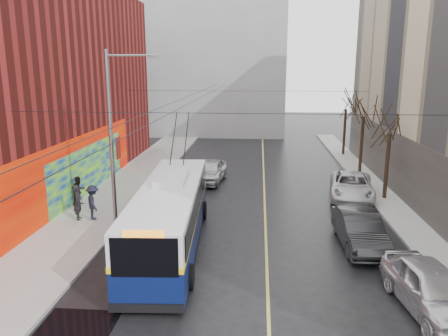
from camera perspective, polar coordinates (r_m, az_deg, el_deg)
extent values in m
cube|color=gray|center=(26.02, -16.11, -5.57)|extent=(4.00, 60.00, 0.15)
cube|color=gray|center=(25.65, 22.51, -6.34)|extent=(2.00, 60.00, 0.15)
cube|color=#BFB74C|center=(26.31, 5.35, -5.05)|extent=(0.12, 50.00, 0.01)
cube|color=red|center=(24.51, -22.32, -2.49)|extent=(0.08, 28.00, 4.00)
cube|color=#05239F|center=(29.89, -17.08, -0.19)|extent=(0.06, 12.00, 3.20)
cube|color=#4C4742|center=(27.25, 23.55, -1.10)|extent=(0.06, 36.00, 4.00)
cube|color=gray|center=(56.45, -2.66, 13.95)|extent=(20.00, 12.00, 18.00)
cylinder|color=slate|center=(22.56, -14.53, 3.31)|extent=(0.20, 0.20, 9.00)
cube|color=#5F130D|center=(22.50, -13.65, 2.55)|extent=(0.04, 0.60, 1.10)
cylinder|color=slate|center=(21.89, -12.12, 14.20)|extent=(2.40, 0.10, 0.10)
cube|color=slate|center=(21.61, -9.22, 14.07)|extent=(0.50, 0.22, 0.12)
cylinder|color=black|center=(26.53, -6.04, 8.77)|extent=(0.02, 60.00, 0.02)
cylinder|color=black|center=(26.36, -3.88, 8.78)|extent=(0.02, 60.00, 0.02)
cylinder|color=black|center=(17.13, 1.03, 7.14)|extent=(18.00, 0.02, 0.02)
cylinder|color=black|center=(33.07, 2.80, 10.02)|extent=(18.00, 0.02, 0.02)
cylinder|color=black|center=(28.80, 20.49, 0.09)|extent=(0.24, 0.24, 4.20)
cylinder|color=black|center=(35.42, 17.51, 2.86)|extent=(0.24, 0.24, 4.48)
cylinder|color=black|center=(42.19, 15.45, 4.48)|extent=(0.24, 0.24, 4.37)
cube|color=black|center=(15.39, -19.32, -19.80)|extent=(2.43, 2.86, 0.01)
ellipsoid|color=slate|center=(19.32, -7.40, 8.47)|extent=(0.44, 0.20, 0.12)
ellipsoid|color=slate|center=(21.56, 0.07, 13.19)|extent=(0.44, 0.20, 0.12)
ellipsoid|color=slate|center=(22.60, -8.85, 10.11)|extent=(0.44, 0.20, 0.12)
cube|color=#091344|center=(20.44, -7.01, -7.78)|extent=(3.22, 11.79, 1.46)
cube|color=silver|center=(20.00, -7.12, -4.14)|extent=(3.22, 11.79, 1.26)
cube|color=yellow|center=(20.20, -7.06, -5.85)|extent=(3.26, 11.83, 0.21)
cube|color=black|center=(14.67, -10.38, -11.45)|extent=(2.23, 0.17, 1.36)
cube|color=black|center=(25.62, -5.27, -0.58)|extent=(2.23, 0.17, 1.17)
cube|color=black|center=(20.25, -10.71, -4.34)|extent=(0.68, 10.67, 0.97)
cube|color=black|center=(19.89, -3.44, -4.45)|extent=(0.68, 10.67, 0.97)
cube|color=silver|center=(20.71, -6.80, -1.29)|extent=(1.53, 2.99, 0.29)
cube|color=black|center=(15.47, -10.12, -17.58)|extent=(2.53, 0.27, 0.29)
cylinder|color=black|center=(17.36, -13.05, -13.56)|extent=(0.35, 0.99, 0.97)
cylinder|color=black|center=(16.94, -4.49, -13.94)|extent=(0.35, 0.99, 0.97)
cylinder|color=black|center=(24.40, -8.65, -5.42)|extent=(0.35, 0.99, 0.97)
cylinder|color=black|center=(24.10, -2.70, -5.52)|extent=(0.35, 0.99, 0.97)
cylinder|color=black|center=(23.78, -6.59, 4.05)|extent=(0.26, 3.37, 2.39)
cylinder|color=black|center=(23.69, -4.95, 4.06)|extent=(0.26, 3.37, 2.39)
imported|color=silver|center=(16.89, 25.45, -14.05)|extent=(2.56, 5.09, 1.66)
imported|color=black|center=(21.30, 17.32, -7.75)|extent=(1.85, 4.98, 1.63)
imported|color=silver|center=(28.88, 16.32, -2.27)|extent=(3.40, 5.94, 1.56)
imported|color=#ABABB0|center=(31.63, -1.84, -0.36)|extent=(2.38, 4.92, 1.62)
imported|color=black|center=(24.65, -18.55, -4.26)|extent=(0.64, 0.80, 1.92)
imported|color=black|center=(27.24, -18.42, -2.82)|extent=(0.97, 1.05, 1.73)
imported|color=black|center=(24.42, -16.74, -4.32)|extent=(1.23, 1.41, 1.89)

